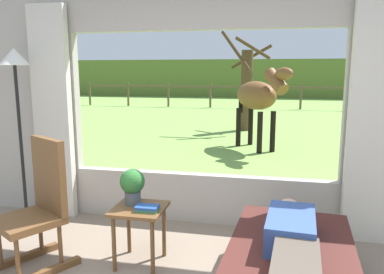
{
  "coord_description": "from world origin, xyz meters",
  "views": [
    {
      "loc": [
        0.74,
        -1.69,
        1.68
      ],
      "look_at": [
        0.0,
        1.8,
        1.05
      ],
      "focal_mm": 34.99,
      "sensor_mm": 36.0,
      "label": 1
    }
  ],
  "objects_px": {
    "rocking_chair": "(39,206)",
    "pasture_tree": "(246,86)",
    "horse": "(258,96)",
    "book_stack": "(147,208)",
    "floor_lamp_left": "(16,83)",
    "reclining_person": "(292,242)",
    "potted_plant": "(132,184)",
    "side_table": "(139,218)"
  },
  "relations": [
    {
      "from": "pasture_tree",
      "to": "horse",
      "type": "bearing_deg",
      "value": -80.89
    },
    {
      "from": "side_table",
      "to": "floor_lamp_left",
      "type": "distance_m",
      "value": 2.06
    },
    {
      "from": "rocking_chair",
      "to": "pasture_tree",
      "type": "distance_m",
      "value": 8.02
    },
    {
      "from": "reclining_person",
      "to": "pasture_tree",
      "type": "xyz_separation_m",
      "value": [
        -0.87,
        8.11,
        0.74
      ]
    },
    {
      "from": "potted_plant",
      "to": "book_stack",
      "type": "bearing_deg",
      "value": -34.65
    },
    {
      "from": "reclining_person",
      "to": "horse",
      "type": "distance_m",
      "value": 5.55
    },
    {
      "from": "rocking_chair",
      "to": "potted_plant",
      "type": "xyz_separation_m",
      "value": [
        0.75,
        0.27,
        0.16
      ]
    },
    {
      "from": "reclining_person",
      "to": "side_table",
      "type": "xyz_separation_m",
      "value": [
        -1.26,
        0.42,
        -0.1
      ]
    },
    {
      "from": "reclining_person",
      "to": "potted_plant",
      "type": "xyz_separation_m",
      "value": [
        -1.34,
        0.48,
        0.18
      ]
    },
    {
      "from": "rocking_chair",
      "to": "book_stack",
      "type": "bearing_deg",
      "value": 39.59
    },
    {
      "from": "reclining_person",
      "to": "potted_plant",
      "type": "bearing_deg",
      "value": 164.81
    },
    {
      "from": "reclining_person",
      "to": "horse",
      "type": "height_order",
      "value": "horse"
    },
    {
      "from": "rocking_chair",
      "to": "floor_lamp_left",
      "type": "distance_m",
      "value": 1.53
    },
    {
      "from": "side_table",
      "to": "book_stack",
      "type": "relative_size",
      "value": 2.64
    },
    {
      "from": "book_stack",
      "to": "pasture_tree",
      "type": "distance_m",
      "value": 7.79
    },
    {
      "from": "reclining_person",
      "to": "rocking_chair",
      "type": "bearing_deg",
      "value": 178.71
    },
    {
      "from": "horse",
      "to": "book_stack",
      "type": "bearing_deg",
      "value": 46.13
    },
    {
      "from": "rocking_chair",
      "to": "potted_plant",
      "type": "height_order",
      "value": "rocking_chair"
    },
    {
      "from": "floor_lamp_left",
      "to": "horse",
      "type": "bearing_deg",
      "value": 61.49
    },
    {
      "from": "reclining_person",
      "to": "pasture_tree",
      "type": "bearing_deg",
      "value": 100.67
    },
    {
      "from": "potted_plant",
      "to": "pasture_tree",
      "type": "distance_m",
      "value": 7.66
    },
    {
      "from": "potted_plant",
      "to": "side_table",
      "type": "bearing_deg",
      "value": -36.87
    },
    {
      "from": "rocking_chair",
      "to": "potted_plant",
      "type": "bearing_deg",
      "value": 50.15
    },
    {
      "from": "book_stack",
      "to": "pasture_tree",
      "type": "height_order",
      "value": "pasture_tree"
    },
    {
      "from": "reclining_person",
      "to": "side_table",
      "type": "distance_m",
      "value": 1.33
    },
    {
      "from": "rocking_chair",
      "to": "floor_lamp_left",
      "type": "xyz_separation_m",
      "value": [
        -0.77,
        0.85,
        1.01
      ]
    },
    {
      "from": "potted_plant",
      "to": "floor_lamp_left",
      "type": "height_order",
      "value": "floor_lamp_left"
    },
    {
      "from": "reclining_person",
      "to": "pasture_tree",
      "type": "distance_m",
      "value": 8.19
    },
    {
      "from": "horse",
      "to": "pasture_tree",
      "type": "relative_size",
      "value": 0.63
    },
    {
      "from": "book_stack",
      "to": "potted_plant",
      "type": "bearing_deg",
      "value": 145.35
    },
    {
      "from": "horse",
      "to": "pasture_tree",
      "type": "bearing_deg",
      "value": -116.79
    },
    {
      "from": "reclining_person",
      "to": "horse",
      "type": "xyz_separation_m",
      "value": [
        -0.45,
        5.5,
        0.63
      ]
    },
    {
      "from": "potted_plant",
      "to": "pasture_tree",
      "type": "bearing_deg",
      "value": 86.45
    },
    {
      "from": "side_table",
      "to": "horse",
      "type": "relative_size",
      "value": 0.3
    },
    {
      "from": "horse",
      "to": "side_table",
      "type": "bearing_deg",
      "value": 45.01
    },
    {
      "from": "book_stack",
      "to": "floor_lamp_left",
      "type": "height_order",
      "value": "floor_lamp_left"
    },
    {
      "from": "reclining_person",
      "to": "floor_lamp_left",
      "type": "distance_m",
      "value": 3.22
    },
    {
      "from": "side_table",
      "to": "pasture_tree",
      "type": "bearing_deg",
      "value": 87.07
    },
    {
      "from": "floor_lamp_left",
      "to": "pasture_tree",
      "type": "bearing_deg",
      "value": 74.24
    },
    {
      "from": "side_table",
      "to": "pasture_tree",
      "type": "height_order",
      "value": "pasture_tree"
    },
    {
      "from": "rocking_chair",
      "to": "horse",
      "type": "distance_m",
      "value": 5.57
    },
    {
      "from": "side_table",
      "to": "book_stack",
      "type": "distance_m",
      "value": 0.16
    }
  ]
}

